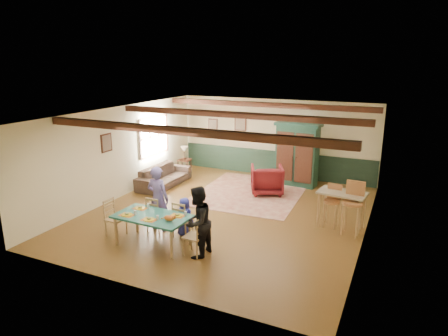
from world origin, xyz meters
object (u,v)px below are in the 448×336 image
at_px(dining_chair_far_right, 183,219).
at_px(bar_stool_left, 332,206).
at_px(armoire, 297,154).
at_px(counter_table, 341,210).
at_px(dining_chair_far_left, 157,214).
at_px(cat, 169,218).
at_px(dining_table, 153,230).
at_px(table_lamp, 184,153).
at_px(dining_chair_end_left, 116,218).
at_px(person_man, 158,199).
at_px(bar_stool_right, 352,209).
at_px(person_child, 185,217).
at_px(person_woman, 197,222).
at_px(dining_chair_end_right, 194,236).
at_px(armchair, 267,180).
at_px(sofa, 164,176).
at_px(end_table, 185,166).

distance_m(dining_chair_far_right, bar_stool_left, 3.63).
distance_m(armoire, counter_table, 3.56).
distance_m(dining_chair_far_left, cat, 1.21).
xyz_separation_m(armoire, bar_stool_left, (1.67, -3.00, -0.49)).
relative_size(dining_table, table_lamp, 3.48).
height_order(dining_chair_end_left, person_man, person_man).
bearing_deg(bar_stool_right, person_child, -149.40).
distance_m(dining_chair_far_right, person_woman, 1.08).
xyz_separation_m(dining_chair_end_right, armchair, (0.09, 4.47, 0.00)).
xyz_separation_m(dining_chair_far_left, person_child, (0.74, 0.05, 0.03)).
relative_size(cat, sofa, 0.15).
relative_size(dining_chair_end_right, bar_stool_left, 0.82).
height_order(person_man, cat, person_man).
bearing_deg(sofa, cat, -145.31).
bearing_deg(person_man, person_child, -180.00).
relative_size(dining_chair_far_right, dining_chair_end_right, 1.00).
height_order(counter_table, bar_stool_right, bar_stool_right).
bearing_deg(armchair, dining_chair_far_left, 44.39).
relative_size(person_man, cat, 4.79).
bearing_deg(sofa, dining_chair_end_left, -163.21).
relative_size(dining_chair_far_right, cat, 2.64).
distance_m(person_man, armoire, 5.34).
bearing_deg(end_table, table_lamp, 0.00).
xyz_separation_m(dining_chair_end_left, person_child, (1.46, 0.69, 0.03)).
bearing_deg(armoire, counter_table, -52.05).
bearing_deg(armoire, person_child, -99.98).
bearing_deg(dining_chair_end_right, dining_chair_far_left, -114.92).
height_order(armchair, bar_stool_right, bar_stool_right).
bearing_deg(person_child, armoire, -103.37).
bearing_deg(bar_stool_left, dining_table, -134.87).
relative_size(person_child, table_lamp, 1.94).
relative_size(dining_chair_far_right, armoire, 0.43).
bearing_deg(dining_chair_end_left, dining_chair_far_left, -46.17).
relative_size(person_man, bar_stool_left, 1.49).
height_order(dining_table, counter_table, counter_table).
bearing_deg(dining_chair_far_right, person_child, -90.00).
relative_size(dining_chair_end_right, counter_table, 0.79).
bearing_deg(sofa, dining_chair_far_right, -140.57).
distance_m(person_child, table_lamp, 5.31).
bearing_deg(dining_chair_end_right, person_child, -136.85).
height_order(person_man, sofa, person_man).
xyz_separation_m(person_woman, armoire, (0.59, 5.70, 0.27)).
height_order(dining_chair_end_right, sofa, dining_chair_end_right).
xyz_separation_m(person_woman, person_child, (-0.76, 0.76, -0.30)).
distance_m(dining_chair_far_right, cat, 0.84).
relative_size(person_man, armoire, 0.77).
bearing_deg(dining_chair_end_right, cat, -80.54).
bearing_deg(end_table, person_woman, -57.28).
xyz_separation_m(end_table, counter_table, (5.92, -2.60, 0.20)).
xyz_separation_m(dining_chair_far_right, bar_stool_left, (3.03, 2.01, 0.10)).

